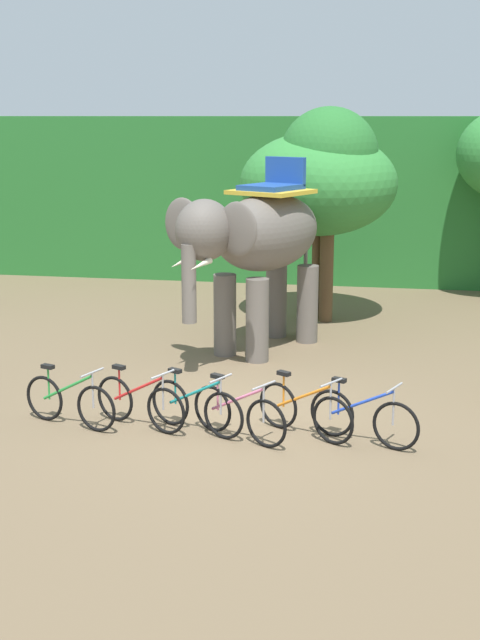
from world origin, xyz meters
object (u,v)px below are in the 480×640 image
(bike_teal, at_px, (196,407))
(bike_pink, at_px, (238,414))
(bike_green, at_px, (70,401))
(bike_orange, at_px, (305,411))
(tree_far_left, at_px, (318,184))
(tree_center, at_px, (329,157))
(bike_red, at_px, (140,403))
(elephant, at_px, (258,242))
(bike_blue, at_px, (363,417))

(bike_teal, distance_m, bike_pink, 0.70)
(bike_green, height_order, bike_orange, same)
(tree_far_left, height_order, tree_center, tree_center)
(bike_orange, bearing_deg, bike_green, -176.61)
(tree_far_left, xyz_separation_m, bike_green, (-2.99, -7.78, -2.70))
(bike_red, height_order, bike_pink, same)
(tree_center, bearing_deg, bike_green, -113.25)
(bike_red, height_order, bike_orange, same)
(tree_far_left, relative_size, bike_orange, 2.85)
(elephant, bearing_deg, bike_green, -114.40)
(elephant, distance_m, bike_teal, 4.93)
(bike_green, relative_size, bike_red, 1.03)
(bike_teal, bearing_deg, bike_green, -177.20)
(bike_orange, bearing_deg, bike_blue, -9.21)
(elephant, height_order, bike_red, elephant)
(bike_red, distance_m, bike_blue, 3.32)
(tree_center, bearing_deg, bike_pink, -94.73)
(tree_far_left, relative_size, bike_green, 2.60)
(bike_pink, bearing_deg, bike_green, 177.86)
(tree_far_left, height_order, elephant, tree_far_left)
(tree_far_left, xyz_separation_m, tree_center, (0.25, -0.24, 0.60))
(tree_far_left, height_order, bike_green, tree_far_left)
(bike_pink, relative_size, bike_blue, 0.95)
(bike_green, xyz_separation_m, bike_teal, (1.93, 0.09, 0.00))
(elephant, relative_size, bike_pink, 2.73)
(elephant, xyz_separation_m, bike_teal, (-0.19, -4.58, -1.82))
(bike_blue, bearing_deg, bike_green, -179.07)
(tree_far_left, distance_m, elephant, 3.34)
(elephant, bearing_deg, bike_teal, -92.35)
(bike_red, bearing_deg, tree_center, 73.60)
(bike_orange, bearing_deg, bike_pink, -161.70)
(tree_center, distance_m, bike_teal, 8.24)
(tree_far_left, distance_m, tree_center, 0.69)
(bike_pink, bearing_deg, bike_red, 171.59)
(tree_center, xyz_separation_m, bike_red, (-2.18, -7.40, -3.30))
(bike_blue, bearing_deg, elephant, 116.13)
(bike_orange, bearing_deg, tree_far_left, 94.08)
(tree_center, relative_size, bike_green, 2.93)
(bike_red, relative_size, bike_teal, 1.01)
(bike_red, xyz_separation_m, bike_pink, (1.55, -0.23, 0.00))
(bike_red, xyz_separation_m, bike_blue, (3.32, -0.06, 0.00))
(bike_green, relative_size, bike_blue, 1.03)
(elephant, relative_size, bike_green, 2.54)
(bike_orange, relative_size, bike_blue, 0.94)
(bike_green, xyz_separation_m, bike_pink, (2.60, -0.10, 0.00))
(elephant, bearing_deg, bike_pink, -84.22)
(elephant, distance_m, bike_blue, 5.44)
(tree_center, distance_m, bike_pink, 8.34)
(bike_teal, xyz_separation_m, bike_orange, (1.60, 0.11, 0.00))
(bike_orange, bearing_deg, elephant, 107.50)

